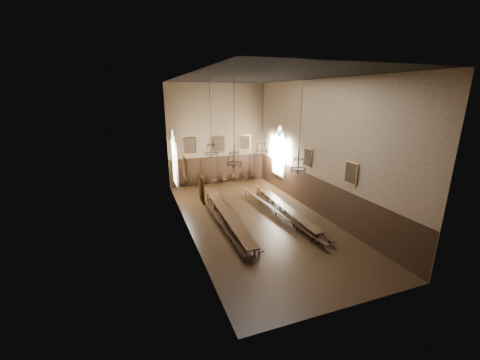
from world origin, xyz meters
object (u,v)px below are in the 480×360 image
chandelier_front_left (234,158)px  chandelier_front_right (298,164)px  chair_1 (194,184)px  chair_3 (214,182)px  chair_5 (234,180)px  chandelier_back_right (262,146)px  chair_2 (203,183)px  chair_7 (254,178)px  chandelier_back_left (211,149)px  bench_left_outer (221,223)px  chair_4 (225,181)px  bench_right_outer (289,209)px  chair_6 (245,178)px  chair_0 (183,185)px  table_right (283,209)px  table_left (226,217)px  bench_right_inner (276,212)px  bench_left_inner (237,218)px

chandelier_front_left → chandelier_front_right: 3.92m
chair_1 → chandelier_front_right: (4.08, -10.81, 3.89)m
chair_3 → chair_5: bearing=4.8°
chandelier_back_right → chandelier_front_left: size_ratio=1.10×
chair_2 → chandelier_back_right: chandelier_back_right is taller
chair_7 → chandelier_back_left: bearing=-150.4°
bench_left_outer → chandelier_back_right: (4.19, 3.21, 4.09)m
bench_left_outer → chair_4: (3.01, 8.82, 0.02)m
bench_right_outer → chair_1: size_ratio=10.81×
chair_6 → chandelier_back_left: size_ratio=0.19×
chair_0 → chandelier_front_right: chandelier_front_right is taller
table_right → chair_6: bearing=87.1°
chair_7 → chandelier_front_right: (-1.73, -10.70, 3.91)m
chair_0 → chair_6: (5.92, -0.03, 0.00)m
bench_left_outer → chandelier_back_left: chandelier_back_left is taller
chair_4 → chandelier_front_left: 11.84m
table_right → chandelier_back_right: (-0.45, 2.72, 3.99)m
chair_7 → chandelier_front_left: size_ratio=0.19×
table_right → chair_4: 8.49m
table_left → chair_6: (4.56, 8.39, -0.10)m
table_right → chair_6: (0.41, 8.31, -0.07)m
table_left → chair_1: (-0.38, 8.45, -0.10)m
bench_right_inner → chair_1: (-3.91, 8.59, -0.01)m
chair_2 → chandelier_front_left: size_ratio=0.20×
bench_right_inner → chair_6: (1.03, 8.52, -0.01)m
bench_left_outer → chandelier_front_left: size_ratio=1.94×
bench_right_outer → bench_left_outer: bearing=-175.4°
chair_3 → chair_4: size_ratio=1.11×
bench_right_inner → chandelier_back_right: size_ratio=2.08×
bench_left_outer → chair_1: size_ratio=9.34×
chair_0 → chandelier_front_left: (1.18, -10.63, 4.49)m
chandelier_back_right → chair_4: bearing=101.8°
bench_left_inner → chandelier_back_right: size_ratio=1.81×
bench_left_outer → chair_0: size_ratio=9.42×
chair_4 → chair_7: 2.91m
table_right → chandelier_front_right: size_ratio=1.76×
chair_0 → chandelier_front_left: size_ratio=0.21×
chair_6 → chandelier_back_right: chandelier_back_right is taller
bench_right_inner → bench_right_outer: bearing=6.7°
bench_right_outer → chair_2: 9.33m
table_right → chandelier_front_left: (-4.32, -2.28, 4.42)m
chair_2 → chair_1: bearing=162.0°
chair_0 → chandelier_back_left: bearing=-65.5°
chair_1 → chair_2: bearing=9.7°
table_right → bench_right_inner: table_right is taller
bench_left_inner → bench_right_inner: (2.84, -0.01, 0.04)m
bench_left_inner → chair_2: 8.48m
table_left → chandelier_back_right: bearing=37.1°
bench_left_outer → bench_right_outer: size_ratio=0.86×
bench_left_inner → chandelier_back_left: chandelier_back_left is taller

